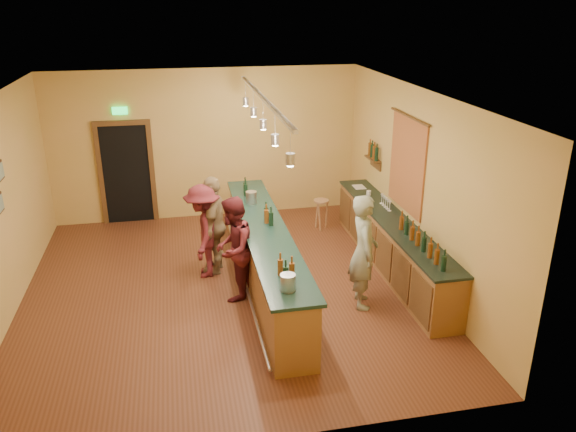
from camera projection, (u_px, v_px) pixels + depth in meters
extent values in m
plane|color=#542B18|center=(226.00, 289.00, 9.34)|extent=(7.00, 7.00, 0.00)
cube|color=silver|center=(217.00, 95.00, 8.18)|extent=(6.50, 7.00, 0.02)
cube|color=gold|center=(207.00, 145.00, 11.95)|extent=(6.50, 0.02, 3.20)
cube|color=gold|center=(255.00, 315.00, 5.57)|extent=(6.50, 0.02, 3.20)
cube|color=gold|center=(416.00, 186.00, 9.37)|extent=(0.02, 7.00, 3.20)
cube|color=black|center=(127.00, 174.00, 11.82)|extent=(0.95, 0.06, 2.10)
cube|color=#492C16|center=(101.00, 176.00, 11.70)|extent=(0.10, 0.08, 2.10)
cube|color=#492C16|center=(152.00, 173.00, 11.90)|extent=(0.10, 0.08, 2.10)
cube|color=#492C16|center=(121.00, 123.00, 11.40)|extent=(1.15, 0.08, 0.10)
cube|color=#19E54C|center=(120.00, 111.00, 11.30)|extent=(0.30, 0.04, 0.15)
cube|color=maroon|center=(407.00, 165.00, 9.64)|extent=(0.03, 1.40, 1.60)
cube|color=#492C16|center=(373.00, 159.00, 11.10)|extent=(0.16, 0.55, 0.03)
cube|color=#492C16|center=(376.00, 163.00, 11.15)|extent=(0.03, 0.55, 0.18)
cube|color=brown|center=(392.00, 245.00, 9.92)|extent=(0.55, 4.50, 0.90)
cube|color=black|center=(393.00, 220.00, 9.75)|extent=(0.60, 4.55, 0.04)
cylinder|color=silver|center=(369.00, 193.00, 10.91)|extent=(0.09, 0.09, 0.09)
cube|color=silver|center=(359.00, 187.00, 11.37)|extent=(0.22, 0.30, 0.01)
cube|color=brown|center=(265.00, 258.00, 9.29)|extent=(0.60, 5.00, 1.00)
cube|color=#142C24|center=(265.00, 229.00, 9.09)|extent=(0.70, 5.10, 0.05)
cylinder|color=silver|center=(244.00, 279.00, 9.35)|extent=(0.05, 5.00, 0.05)
cylinder|color=silver|center=(288.00, 282.00, 7.12)|extent=(0.20, 0.20, 0.22)
cylinder|color=silver|center=(251.00, 197.00, 10.13)|extent=(0.20, 0.20, 0.22)
cube|color=silver|center=(263.00, 98.00, 8.32)|extent=(0.06, 4.60, 0.05)
cylinder|color=silver|center=(290.00, 142.00, 6.57)|extent=(0.01, 0.01, 0.35)
cylinder|color=#A5A5AD|center=(290.00, 159.00, 6.64)|extent=(0.11, 0.11, 0.14)
cylinder|color=#FFEABF|center=(290.00, 166.00, 6.67)|extent=(0.08, 0.08, 0.02)
cylinder|color=silver|center=(275.00, 125.00, 7.48)|extent=(0.01, 0.01, 0.35)
cylinder|color=#A5A5AD|center=(275.00, 139.00, 7.55)|extent=(0.11, 0.11, 0.14)
cylinder|color=#FFEABF|center=(275.00, 145.00, 7.58)|extent=(0.08, 0.08, 0.02)
cylinder|color=silver|center=(263.00, 111.00, 8.39)|extent=(0.01, 0.01, 0.35)
cylinder|color=#A5A5AD|center=(263.00, 124.00, 8.47)|extent=(0.11, 0.11, 0.14)
cylinder|color=#FFEABF|center=(263.00, 129.00, 8.49)|extent=(0.08, 0.08, 0.02)
cylinder|color=silver|center=(253.00, 100.00, 9.30)|extent=(0.01, 0.01, 0.35)
cylinder|color=#A5A5AD|center=(254.00, 112.00, 9.38)|extent=(0.11, 0.11, 0.14)
cylinder|color=#FFEABF|center=(254.00, 116.00, 9.41)|extent=(0.08, 0.08, 0.02)
cylinder|color=silver|center=(245.00, 90.00, 10.22)|extent=(0.01, 0.01, 0.35)
cylinder|color=#A5A5AD|center=(246.00, 101.00, 10.29)|extent=(0.11, 0.11, 0.14)
cylinder|color=#FFEABF|center=(246.00, 106.00, 10.32)|extent=(0.08, 0.08, 0.02)
imported|color=gray|center=(364.00, 251.00, 8.57)|extent=(0.53, 0.72, 1.82)
imported|color=#59191E|center=(233.00, 249.00, 8.82)|extent=(0.91, 1.01, 1.69)
imported|color=#997A51|center=(214.00, 225.00, 9.69)|extent=(0.67, 1.10, 1.74)
imported|color=#59191E|center=(203.00, 231.00, 9.55)|extent=(0.73, 1.12, 1.64)
cylinder|color=olive|center=(321.00, 201.00, 11.53)|extent=(0.31, 0.31, 0.04)
cylinder|color=olive|center=(327.00, 215.00, 11.67)|extent=(0.04, 0.04, 0.61)
cylinder|color=olive|center=(317.00, 214.00, 11.74)|extent=(0.04, 0.04, 0.61)
cylinder|color=olive|center=(319.00, 217.00, 11.55)|extent=(0.04, 0.04, 0.61)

